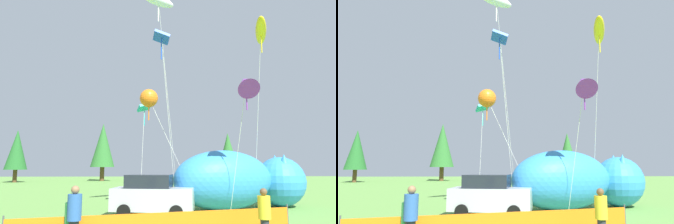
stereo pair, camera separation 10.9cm
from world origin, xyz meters
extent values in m
cube|color=#B7BCC1|center=(-1.67, 3.25, 0.81)|extent=(4.25, 2.51, 1.08)
cube|color=#1E232D|center=(-1.87, 3.29, 1.67)|extent=(2.46, 2.05, 0.65)
cylinder|color=black|center=(-0.30, 3.91, 0.32)|extent=(0.68, 0.37, 0.64)
cylinder|color=black|center=(-0.62, 2.15, 0.32)|extent=(0.68, 0.37, 0.64)
cylinder|color=black|center=(-2.73, 4.35, 0.32)|extent=(0.68, 0.37, 0.64)
cylinder|color=black|center=(-3.05, 2.59, 0.32)|extent=(0.68, 0.37, 0.64)
cube|color=#1959A5|center=(3.25, 0.62, 0.41)|extent=(0.60, 0.60, 0.03)
cube|color=#1959A5|center=(3.03, 0.56, 0.63)|extent=(0.14, 0.46, 0.44)
cylinder|color=#A5A5AD|center=(3.40, 0.87, 0.21)|extent=(0.02, 0.02, 0.41)
cylinder|color=#A5A5AD|center=(3.51, 0.47, 0.21)|extent=(0.02, 0.02, 0.41)
cylinder|color=#A5A5AD|center=(3.00, 0.77, 0.21)|extent=(0.02, 0.02, 0.41)
cylinder|color=#A5A5AD|center=(3.10, 0.37, 0.21)|extent=(0.02, 0.02, 0.41)
ellipsoid|color=#338CD8|center=(2.25, 5.00, 1.64)|extent=(6.77, 5.15, 3.28)
ellipsoid|color=white|center=(2.25, 5.00, 0.90)|extent=(4.46, 3.64, 1.48)
sphere|color=#338CD8|center=(5.99, 6.38, 1.48)|extent=(2.95, 2.95, 2.95)
cone|color=#338CD8|center=(5.99, 7.11, 2.66)|extent=(0.83, 0.83, 0.89)
cone|color=#338CD8|center=(5.99, 5.64, 2.66)|extent=(0.83, 0.83, 0.89)
cylinder|color=#4C4C51|center=(3.13, -1.47, 0.53)|extent=(0.05, 0.05, 1.07)
cylinder|color=#2D59A5|center=(-3.96, -3.55, 1.26)|extent=(0.41, 0.41, 0.74)
sphere|color=#8C6647|center=(-3.96, -3.55, 1.75)|extent=(0.24, 0.24, 0.24)
cylinder|color=#338C4C|center=(-4.09, -3.38, 1.06)|extent=(0.34, 0.34, 0.63)
sphere|color=tan|center=(-4.09, -3.38, 1.48)|extent=(0.20, 0.20, 0.20)
cylinder|color=yellow|center=(1.71, -3.21, 1.18)|extent=(0.38, 0.38, 0.70)
sphere|color=brown|center=(1.71, -3.21, 1.64)|extent=(0.23, 0.23, 0.23)
cylinder|color=silver|center=(-0.82, 5.50, 5.99)|extent=(1.30, 2.11, 11.99)
ellipsoid|color=white|center=(-1.45, 4.46, 11.98)|extent=(2.27, 2.24, 0.89)
cylinder|color=white|center=(-1.45, 4.46, 11.28)|extent=(0.06, 0.06, 1.20)
cylinder|color=silver|center=(-0.55, 4.88, 3.15)|extent=(2.85, 0.79, 6.31)
sphere|color=orange|center=(-1.96, 5.26, 6.30)|extent=(1.06, 1.06, 1.06)
cylinder|color=orange|center=(-1.96, 5.26, 5.60)|extent=(0.06, 0.06, 1.20)
cylinder|color=silver|center=(-0.84, 4.52, 4.79)|extent=(0.90, 0.83, 9.59)
cube|color=blue|center=(-1.27, 4.12, 9.59)|extent=(0.99, 0.94, 0.63)
cylinder|color=blue|center=(-1.27, 4.12, 8.89)|extent=(0.06, 0.06, 1.20)
cylinder|color=silver|center=(-2.41, 8.68, 3.24)|extent=(0.21, 1.17, 6.48)
cube|color=#19B2B2|center=(-2.32, 9.25, 6.47)|extent=(1.09, 1.15, 0.64)
cylinder|color=#19B2B2|center=(-2.32, 9.25, 5.77)|extent=(0.06, 0.06, 1.20)
cylinder|color=silver|center=(4.25, 4.79, 5.02)|extent=(0.36, 1.50, 10.05)
ellipsoid|color=yellow|center=(4.42, 4.05, 10.05)|extent=(1.57, 2.95, 1.17)
cylinder|color=yellow|center=(4.42, 4.05, 9.35)|extent=(0.06, 0.06, 1.20)
cylinder|color=silver|center=(2.48, 2.59, 3.19)|extent=(0.68, 1.44, 6.38)
cone|color=purple|center=(2.80, 1.88, 6.38)|extent=(1.08, 1.60, 1.57)
cylinder|color=purple|center=(2.80, 1.88, 5.68)|extent=(0.06, 0.06, 1.20)
cylinder|color=brown|center=(-9.75, 39.81, 1.08)|extent=(0.69, 0.69, 2.17)
cone|color=#2D6B2D|center=(-9.75, 39.81, 5.64)|extent=(3.82, 3.82, 6.94)
cylinder|color=brown|center=(9.84, 36.65, 0.88)|extent=(0.56, 0.56, 1.75)
cone|color=#2D6B2D|center=(9.84, 36.65, 4.56)|extent=(3.09, 3.09, 5.61)
cylinder|color=brown|center=(-21.67, 35.81, 0.91)|extent=(0.58, 0.58, 1.82)
cone|color=#236028|center=(-21.67, 35.81, 4.72)|extent=(3.20, 3.20, 5.81)
camera|label=1|loc=(-1.71, -13.41, 2.46)|focal=35.00mm
camera|label=2|loc=(-1.60, -13.41, 2.46)|focal=35.00mm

